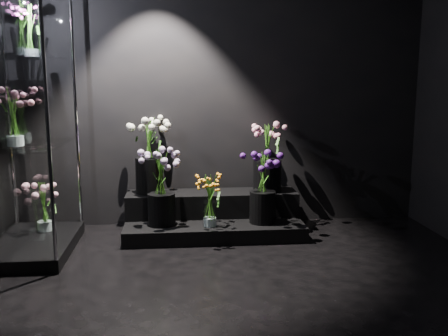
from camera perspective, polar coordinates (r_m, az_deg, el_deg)
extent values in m
plane|color=black|center=(3.28, 2.92, -15.86)|extent=(4.00, 4.00, 0.00)
plane|color=black|center=(4.94, -0.34, 9.67)|extent=(4.00, 0.00, 4.00)
plane|color=black|center=(1.02, 20.27, 7.52)|extent=(4.00, 0.00, 4.00)
cube|color=black|center=(4.72, -1.21, -6.74)|extent=(1.64, 0.73, 0.14)
cube|color=black|center=(4.85, -1.38, -4.06)|extent=(1.64, 0.36, 0.23)
cube|color=black|center=(4.56, -20.87, -8.26)|extent=(0.64, 1.07, 0.11)
cube|color=white|center=(4.37, -21.58, 2.51)|extent=(0.58, 1.01, 0.01)
cube|color=white|center=(4.35, -22.18, 11.66)|extent=(0.58, 1.01, 0.01)
cylinder|color=white|center=(4.47, -1.61, -5.26)|extent=(0.12, 0.12, 0.23)
cylinder|color=black|center=(4.56, -7.15, -4.67)|extent=(0.25, 0.25, 0.29)
cylinder|color=black|center=(4.60, 4.42, -4.46)|extent=(0.24, 0.24, 0.29)
cylinder|color=black|center=(4.81, -8.52, -0.82)|extent=(0.26, 0.26, 0.34)
cylinder|color=black|center=(4.85, 4.95, -0.85)|extent=(0.27, 0.27, 0.31)
cylinder|color=white|center=(4.23, -22.81, 3.90)|extent=(0.14, 0.14, 0.24)
cylinder|color=white|center=(4.48, -21.18, 12.92)|extent=(0.13, 0.13, 0.18)
cylinder|color=white|center=(4.72, -19.82, -5.30)|extent=(0.14, 0.14, 0.25)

